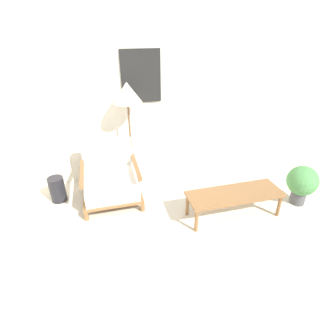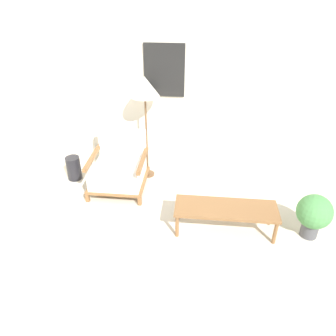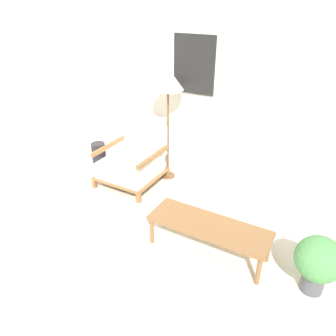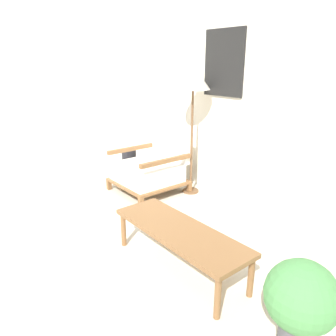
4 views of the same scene
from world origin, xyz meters
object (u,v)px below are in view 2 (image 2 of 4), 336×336
Objects in this scene: coffee_table at (226,210)px; potted_plant at (314,213)px; armchair at (119,169)px; floor_lamp at (145,90)px; vase at (74,168)px.

coffee_table is 1.00m from potted_plant.
armchair is at bearing 151.59° from coffee_table.
armchair is at bearing -134.79° from floor_lamp.
potted_plant is at bearing -17.64° from armchair.
floor_lamp is at bearing 11.37° from vase.
potted_plant is (3.21, -0.92, 0.15)m from vase.
armchair is 0.65× the size of coffee_table.
potted_plant is (2.12, -1.14, -1.02)m from floor_lamp.
coffee_table is (1.47, -0.80, 0.01)m from armchair.
armchair is 1.68m from coffee_table.
floor_lamp is 1.92m from coffee_table.
floor_lamp is 4.23× the size of vase.
armchair reaches higher than coffee_table.
floor_lamp reaches higher than armchair.
floor_lamp is 2.62m from potted_plant.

